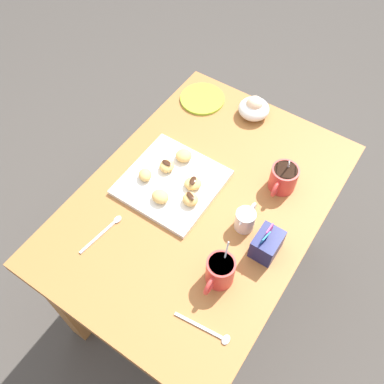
% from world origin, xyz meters
% --- Properties ---
extents(ground_plane, '(8.00, 8.00, 0.00)m').
position_xyz_m(ground_plane, '(0.00, 0.00, 0.00)').
color(ground_plane, '#423D38').
extents(dining_table, '(1.01, 0.71, 0.71)m').
position_xyz_m(dining_table, '(0.00, 0.00, 0.57)').
color(dining_table, '#A36633').
rests_on(dining_table, ground_plane).
extents(pastry_plate_square, '(0.29, 0.29, 0.02)m').
position_xyz_m(pastry_plate_square, '(0.00, -0.11, 0.71)').
color(pastry_plate_square, silver).
rests_on(pastry_plate_square, dining_table).
extents(coffee_mug_red_left, '(0.12, 0.09, 0.13)m').
position_xyz_m(coffee_mug_red_left, '(-0.19, 0.18, 0.75)').
color(coffee_mug_red_left, red).
rests_on(coffee_mug_red_left, dining_table).
extents(coffee_mug_red_right, '(0.12, 0.08, 0.15)m').
position_xyz_m(coffee_mug_red_right, '(0.19, 0.18, 0.76)').
color(coffee_mug_red_right, red).
rests_on(coffee_mug_red_right, dining_table).
extents(cream_pitcher_white, '(0.10, 0.06, 0.07)m').
position_xyz_m(cream_pitcher_white, '(0.00, 0.16, 0.74)').
color(cream_pitcher_white, silver).
rests_on(cream_pitcher_white, dining_table).
extents(sugar_caddy, '(0.09, 0.07, 0.11)m').
position_xyz_m(sugar_caddy, '(0.04, 0.25, 0.75)').
color(sugar_caddy, '#191E51').
rests_on(sugar_caddy, dining_table).
extents(ice_cream_bowl, '(0.11, 0.11, 0.08)m').
position_xyz_m(ice_cream_bowl, '(-0.42, -0.05, 0.74)').
color(ice_cream_bowl, silver).
rests_on(ice_cream_bowl, dining_table).
extents(saucer_lime_left, '(0.17, 0.17, 0.01)m').
position_xyz_m(saucer_lime_left, '(-0.38, -0.24, 0.71)').
color(saucer_lime_left, '#9EC633').
rests_on(saucer_lime_left, dining_table).
extents(loose_spoon_near_saucer, '(0.03, 0.16, 0.01)m').
position_xyz_m(loose_spoon_near_saucer, '(0.33, 0.24, 0.71)').
color(loose_spoon_near_saucer, silver).
rests_on(loose_spoon_near_saucer, dining_table).
extents(loose_spoon_by_plate, '(0.16, 0.03, 0.01)m').
position_xyz_m(loose_spoon_by_plate, '(0.25, -0.18, 0.71)').
color(loose_spoon_by_plate, silver).
rests_on(loose_spoon_by_plate, dining_table).
extents(beignet_0, '(0.05, 0.06, 0.03)m').
position_xyz_m(beignet_0, '(0.08, -0.10, 0.74)').
color(beignet_0, '#E5B260').
rests_on(beignet_0, pastry_plate_square).
extents(beignet_1, '(0.06, 0.06, 0.03)m').
position_xyz_m(beignet_1, '(-0.03, -0.16, 0.74)').
color(beignet_1, '#E5B260').
rests_on(beignet_1, pastry_plate_square).
extents(chocolate_drizzle_1, '(0.02, 0.03, 0.00)m').
position_xyz_m(chocolate_drizzle_1, '(-0.03, -0.16, 0.75)').
color(chocolate_drizzle_1, '#381E11').
rests_on(chocolate_drizzle_1, beignet_1).
extents(beignet_2, '(0.06, 0.06, 0.03)m').
position_xyz_m(beignet_2, '(0.03, -0.02, 0.74)').
color(beignet_2, '#E5B260').
rests_on(beignet_2, pastry_plate_square).
extents(chocolate_drizzle_2, '(0.03, 0.04, 0.00)m').
position_xyz_m(chocolate_drizzle_2, '(0.03, -0.02, 0.76)').
color(chocolate_drizzle_2, '#381E11').
rests_on(chocolate_drizzle_2, beignet_2).
extents(beignet_3, '(0.08, 0.08, 0.03)m').
position_xyz_m(beignet_3, '(-0.10, -0.13, 0.74)').
color(beignet_3, '#E5B260').
rests_on(beignet_3, pastry_plate_square).
extents(beignet_4, '(0.07, 0.07, 0.03)m').
position_xyz_m(beignet_4, '(-0.02, -0.05, 0.74)').
color(beignet_4, '#E5B260').
rests_on(beignet_4, pastry_plate_square).
extents(chocolate_drizzle_4, '(0.04, 0.03, 0.00)m').
position_xyz_m(chocolate_drizzle_4, '(-0.02, -0.05, 0.75)').
color(chocolate_drizzle_4, '#381E11').
rests_on(chocolate_drizzle_4, beignet_4).
extents(beignet_5, '(0.06, 0.06, 0.03)m').
position_xyz_m(beignet_5, '(0.04, -0.19, 0.74)').
color(beignet_5, '#E5B260').
rests_on(beignet_5, pastry_plate_square).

